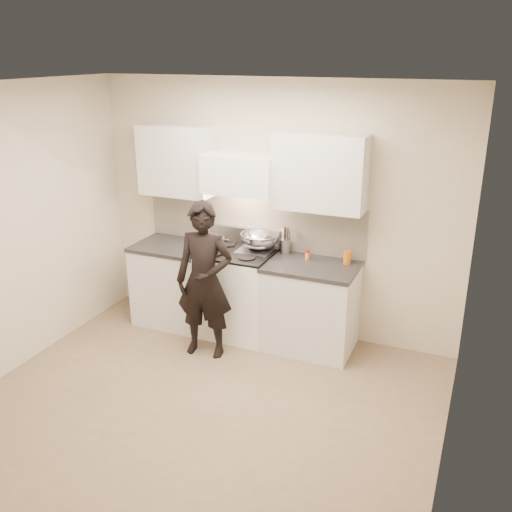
% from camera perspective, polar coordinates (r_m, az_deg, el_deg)
% --- Properties ---
extents(ground_plane, '(4.00, 4.00, 0.00)m').
position_cam_1_polar(ground_plane, '(5.18, -5.49, -14.88)').
color(ground_plane, '#866E57').
extents(room_shell, '(4.04, 3.54, 2.70)m').
position_cam_1_polar(room_shell, '(4.80, -4.63, 3.54)').
color(room_shell, beige).
rests_on(room_shell, ground).
extents(stove, '(0.76, 0.65, 0.96)m').
position_cam_1_polar(stove, '(6.18, -1.88, -3.66)').
color(stove, white).
rests_on(stove, ground).
extents(counter_right, '(0.92, 0.67, 0.92)m').
position_cam_1_polar(counter_right, '(5.91, 5.48, -5.02)').
color(counter_right, silver).
rests_on(counter_right, ground).
extents(counter_left, '(0.82, 0.67, 0.92)m').
position_cam_1_polar(counter_left, '(6.52, -8.12, -2.67)').
color(counter_left, silver).
rests_on(counter_left, ground).
extents(wok, '(0.41, 0.50, 0.33)m').
position_cam_1_polar(wok, '(6.01, 0.36, 1.75)').
color(wok, '#A6A3BA').
rests_on(wok, stove).
extents(stock_pot, '(0.34, 0.28, 0.16)m').
position_cam_1_polar(stock_pot, '(5.93, -4.28, 1.12)').
color(stock_pot, '#A6A3BA').
rests_on(stock_pot, stove).
extents(utensil_crock, '(0.11, 0.11, 0.29)m').
position_cam_1_polar(utensil_crock, '(6.01, 2.93, 1.10)').
color(utensil_crock, '#A6A6A6').
rests_on(utensil_crock, counter_right).
extents(spice_jar, '(0.04, 0.04, 0.10)m').
position_cam_1_polar(spice_jar, '(5.87, 5.16, 0.16)').
color(spice_jar, orange).
rests_on(spice_jar, counter_right).
extents(oil_glass, '(0.08, 0.08, 0.14)m').
position_cam_1_polar(oil_glass, '(5.79, 9.12, -0.11)').
color(oil_glass, '#C66213').
rests_on(oil_glass, counter_right).
extents(person, '(0.63, 0.46, 1.60)m').
position_cam_1_polar(person, '(5.66, -5.17, -2.46)').
color(person, black).
rests_on(person, ground).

